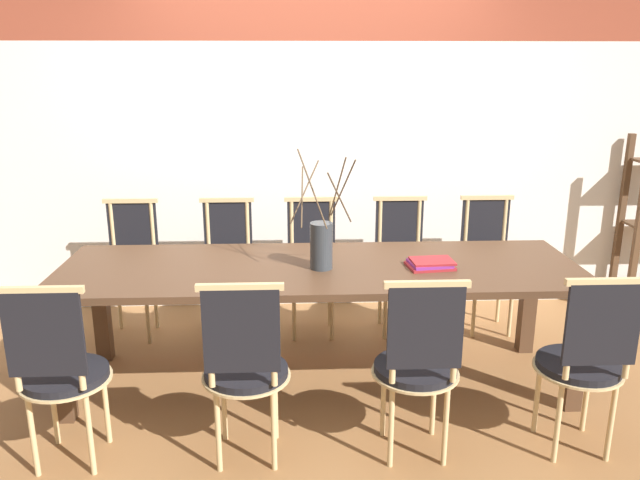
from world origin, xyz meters
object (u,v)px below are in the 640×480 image
dining_table (320,279)px  chair_near_center (418,361)px  chair_far_center (312,262)px  book_stack (430,264)px  vase_centerpiece (321,244)px

dining_table → chair_near_center: 0.87m
dining_table → chair_near_center: size_ratio=3.13×
chair_near_center → chair_far_center: (-0.44, 1.49, 0.00)m
book_stack → chair_near_center: bearing=-105.7°
vase_centerpiece → book_stack: bearing=-1.0°
chair_near_center → vase_centerpiece: size_ratio=1.40×
vase_centerpiece → chair_near_center: bearing=-59.4°
chair_far_center → book_stack: bearing=128.4°
dining_table → vase_centerpiece: bearing=-83.1°
dining_table → book_stack: (0.62, -0.06, 0.10)m
chair_far_center → vase_centerpiece: bearing=92.1°
dining_table → vase_centerpiece: vase_centerpiece is taller
dining_table → book_stack: 0.63m
book_stack → vase_centerpiece: bearing=179.0°
chair_near_center → vase_centerpiece: (-0.41, 0.70, 0.36)m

